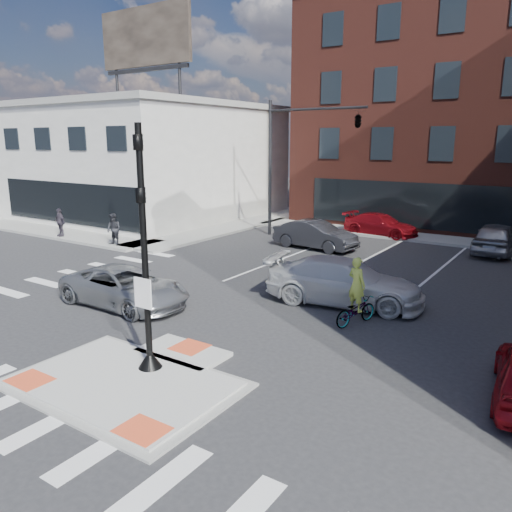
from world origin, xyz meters
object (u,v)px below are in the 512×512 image
Objects in this scene: bg_car_red at (381,225)px; cyclist at (356,302)px; white_pickup at (344,282)px; bg_car_dark at (315,235)px; bg_car_silver at (496,238)px; pedestrian_b at (60,222)px; silver_suv at (125,287)px; pedestrian_a at (114,229)px.

bg_car_red is 15.81m from cyclist.
bg_car_red is at bearing 5.12° from white_pickup.
cyclist reaches higher than bg_car_dark.
bg_car_silver is 6.84m from bg_car_red.
bg_car_silver is 2.86× the size of pedestrian_b.
bg_car_dark is at bearing 23.79° from white_pickup.
white_pickup is 1.17× the size of bg_car_silver.
bg_car_dark is 11.39m from cyclist.
pedestrian_a is (-7.90, 6.36, 0.34)m from silver_suv.
silver_suv is 0.89× the size of white_pickup.
bg_car_dark is 5.83m from bg_car_red.
white_pickup is 12.29m from bg_car_silver.
bg_car_red is (2.83, 17.86, -0.02)m from silver_suv.
pedestrian_a reaches higher than bg_car_silver.
white_pickup is 1.21× the size of bg_car_red.
bg_car_silver is at bearing 31.13° from pedestrian_b.
pedestrian_b is (-22.10, -10.00, 0.17)m from bg_car_silver.
pedestrian_a is 4.69m from pedestrian_b.
silver_suv is 18.08m from bg_car_red.
pedestrian_a reaches higher than white_pickup.
cyclist is 1.26× the size of pedestrian_a.
pedestrian_a reaches higher than bg_car_red.
white_pickup reaches higher than silver_suv.
pedestrian_b is (-20.10, 3.61, 0.25)m from cyclist.
bg_car_red is (-3.50, 13.38, -0.14)m from white_pickup.
bg_car_red is 15.74m from pedestrian_a.
cyclist is (1.17, -1.73, -0.07)m from white_pickup.
white_pickup is 3.19× the size of pedestrian_a.
silver_suv is at bearing 58.81° from bg_car_silver.
pedestrian_a is 1.04× the size of pedestrian_b.
bg_car_silver is 2.73× the size of pedestrian_a.
bg_car_silver is at bearing -24.48° from white_pickup.
cyclist reaches higher than silver_suv.
bg_car_silver is 2.17× the size of cyclist.
bg_car_silver is 20.07m from pedestrian_a.
bg_car_silver is (9.50, 16.36, 0.13)m from silver_suv.
silver_suv is 12.32m from bg_car_dark.
pedestrian_a is at bearing 5.69° from cyclist.
bg_car_silver is at bearing -95.23° from bg_car_red.
white_pickup is (6.33, 4.48, 0.12)m from silver_suv.
bg_car_silver is at bearing -30.13° from silver_suv.
cyclist is (7.50, 2.75, 0.05)m from silver_suv.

